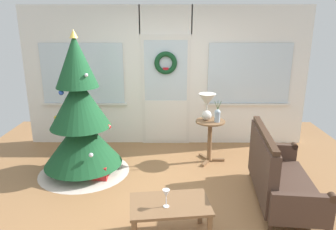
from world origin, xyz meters
TOP-DOWN VIEW (x-y plane):
  - ground_plane at (0.00, 0.00)m, footprint 6.76×6.76m
  - back_wall_with_door at (0.00, 2.08)m, footprint 5.20×0.19m
  - christmas_tree at (-1.26, 0.79)m, footprint 1.39×1.39m
  - settee_sofa at (1.44, -0.03)m, footprint 0.85×1.58m
  - side_table at (0.74, 1.20)m, footprint 0.50×0.48m
  - table_lamp at (0.68, 1.24)m, footprint 0.28×0.28m
  - flower_vase at (0.84, 1.14)m, footprint 0.11×0.10m
  - coffee_table at (0.08, -0.78)m, footprint 0.90×0.62m
  - wine_glass at (0.04, -0.84)m, footprint 0.08×0.08m
  - gift_box at (-0.96, 0.53)m, footprint 0.23×0.21m

SIDE VIEW (x-z plane):
  - ground_plane at x=0.00m, z-range 0.00..0.00m
  - gift_box at x=-0.96m, z-range 0.00..0.23m
  - coffee_table at x=0.08m, z-range 0.15..0.57m
  - settee_sofa at x=1.44m, z-range -0.10..0.86m
  - side_table at x=0.74m, z-range 0.15..0.86m
  - wine_glass at x=0.04m, z-range 0.47..0.66m
  - christmas_tree at x=-1.26m, z-range -0.27..1.89m
  - flower_vase at x=0.84m, z-range 0.66..1.01m
  - table_lamp at x=0.68m, z-range 0.78..1.22m
  - back_wall_with_door at x=0.00m, z-range 0.01..2.56m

